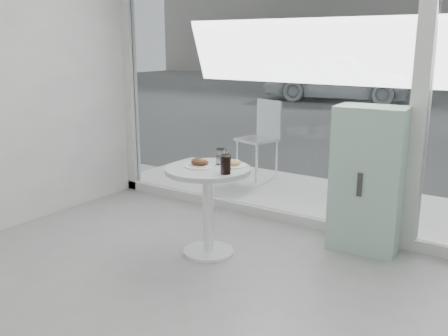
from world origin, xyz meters
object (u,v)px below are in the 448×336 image
Objects in this scene: water_tumbler_b at (221,157)px; mint_cabinet at (368,179)px; car_white at (338,76)px; plate_fritter at (200,164)px; plate_donut at (234,164)px; cola_glass at (226,165)px; main_table at (208,193)px; patio_chair at (262,133)px; water_tumbler_a at (224,158)px.

mint_cabinet is at bearing 34.63° from water_tumbler_b.
mint_cabinet is 9.44× the size of water_tumbler_b.
car_white is 12.22m from plate_fritter.
plate_donut is 0.26m from cola_glass.
water_tumbler_b is at bearing 81.25° from main_table.
plate_donut is (1.00, -2.20, 0.17)m from patio_chair.
car_white reaches higher than water_tumbler_b.
water_tumbler_b is (0.02, 0.16, 0.28)m from main_table.
plate_fritter reaches higher than plate_donut.
cola_glass is at bearing -135.40° from mint_cabinet.
patio_chair is 0.23× the size of car_white.
cola_glass reaches higher than water_tumbler_a.
water_tumbler_b reaches higher than plate_donut.
water_tumbler_a is (-0.13, 0.04, 0.03)m from plate_donut.
plate_fritter is 1.91× the size of water_tumbler_b.
plate_donut is 1.33× the size of cola_glass.
main_table is 5.73× the size of water_tumbler_b.
patio_chair is 3.92× the size of plate_fritter.
cola_glass reaches higher than water_tumbler_b.
mint_cabinet is 1.29m from cola_glass.
patio_chair is at bearing 107.98° from plate_fritter.
plate_donut is at bearing -173.86° from car_white.
main_table is 0.33m from plate_donut.
mint_cabinet reaches higher than cola_glass.
cola_glass is (-0.83, -0.97, 0.21)m from mint_cabinet.
car_white is (-2.68, 9.35, 0.14)m from patio_chair.
car_white reaches higher than patio_chair.
car_white is at bearing 107.11° from water_tumbler_a.
water_tumbler_b is at bearing 61.03° from plate_fritter.
water_tumbler_b reaches higher than main_table.
car_white is at bearing 107.67° from cola_glass.
plate_fritter is 0.23m from water_tumbler_a.
main_table is 0.32m from water_tumbler_b.
patio_chair is (-0.84, 2.36, 0.07)m from main_table.
plate_donut is at bearing -146.40° from mint_cabinet.
water_tumbler_a is (3.55, -11.51, 0.06)m from car_white.
mint_cabinet is 8.08× the size of cola_glass.
mint_cabinet is at bearing -168.53° from car_white.
patio_chair is (-1.91, 1.48, -0.01)m from mint_cabinet.
main_table is 0.26m from plate_fritter.
main_table is at bearing -135.15° from plate_donut.
cola_glass is at bearing -13.26° from plate_fritter.
water_tumbler_a is at bearing 83.71° from water_tumbler_b.
car_white is 21.35× the size of plate_donut.
main_table is at bearing 12.50° from plate_fritter.
car_white reaches higher than water_tumbler_a.
plate_donut is 1.56× the size of water_tumbler_b.
cola_glass is (0.24, -0.09, 0.30)m from main_table.
car_white is 12.05m from water_tumbler_a.
mint_cabinet reaches higher than water_tumbler_b.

